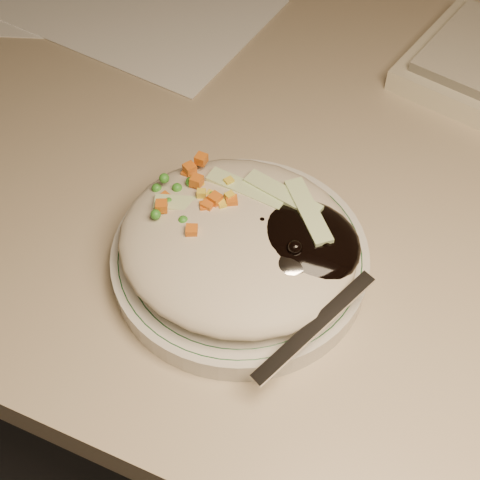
% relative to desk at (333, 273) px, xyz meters
% --- Properties ---
extents(desk, '(1.40, 0.70, 0.74)m').
position_rel_desk_xyz_m(desk, '(0.00, 0.00, 0.00)').
color(desk, tan).
rests_on(desk, ground).
extents(plate, '(0.21, 0.21, 0.02)m').
position_rel_desk_xyz_m(plate, '(-0.05, -0.17, 0.21)').
color(plate, silver).
rests_on(plate, desk).
extents(plate_rim, '(0.20, 0.20, 0.00)m').
position_rel_desk_xyz_m(plate_rim, '(-0.05, -0.17, 0.22)').
color(plate_rim, '#144723').
rests_on(plate_rim, plate).
extents(meal, '(0.21, 0.19, 0.05)m').
position_rel_desk_xyz_m(meal, '(-0.04, -0.17, 0.24)').
color(meal, '#B9AF96').
rests_on(meal, plate).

